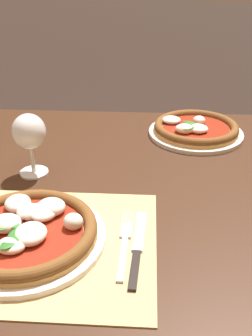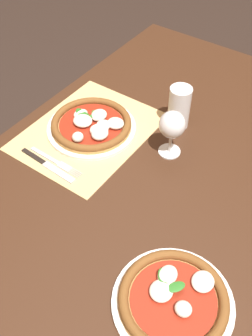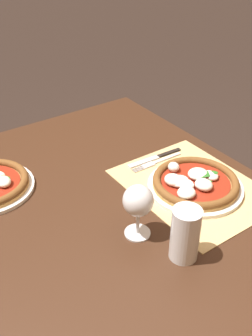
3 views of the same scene
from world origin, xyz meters
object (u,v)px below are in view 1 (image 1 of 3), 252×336
pizza_near (27,231)px  pizza_far (195,129)px  wine_glass (29,134)px  fork (125,242)px  knife (138,247)px

pizza_near → pizza_far: size_ratio=1.05×
wine_glass → fork: bearing=-47.0°
knife → wine_glass: bearing=134.6°
pizza_far → fork: bearing=-109.0°
pizza_far → fork: 0.55m
pizza_near → wine_glass: size_ratio=1.89×
wine_glass → knife: wine_glass is taller
knife → pizza_far: bearing=73.8°
pizza_far → knife: (-0.15, -0.53, -0.01)m
pizza_far → wine_glass: (-0.42, -0.26, 0.09)m
pizza_near → fork: 0.18m
pizza_far → wine_glass: bearing=-148.2°
wine_glass → fork: size_ratio=0.77×
wine_glass → pizza_near: bearing=-77.1°
pizza_near → pizza_far: (0.36, 0.52, -0.00)m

